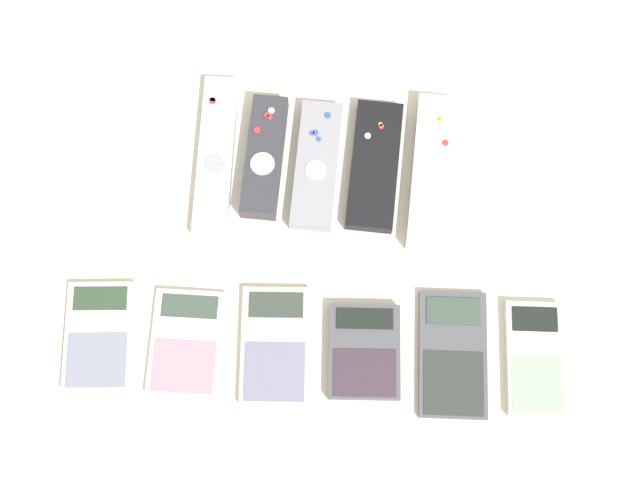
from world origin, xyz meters
TOP-DOWN VIEW (x-y plane):
  - ground_plane at (0.00, 0.00)m, footprint 3.00×3.00m
  - remote_0 at (-0.14, 0.13)m, footprint 0.05×0.21m
  - remote_1 at (-0.08, 0.13)m, footprint 0.05×0.16m
  - remote_2 at (-0.01, 0.13)m, footprint 0.06×0.17m
  - remote_3 at (0.06, 0.13)m, footprint 0.07×0.17m
  - remote_4 at (0.13, 0.13)m, footprint 0.06×0.20m
  - calculator_0 at (-0.26, -0.10)m, footprint 0.09×0.13m
  - calculator_1 at (-0.15, -0.10)m, footprint 0.08×0.13m
  - calculator_2 at (-0.05, -0.10)m, footprint 0.09×0.14m
  - calculator_3 at (0.06, -0.10)m, footprint 0.09×0.11m
  - calculator_4 at (0.17, -0.10)m, footprint 0.08×0.15m
  - calculator_5 at (0.26, -0.10)m, footprint 0.07×0.14m

SIDE VIEW (x-z plane):
  - ground_plane at x=0.00m, z-range 0.00..0.00m
  - calculator_4 at x=0.17m, z-range 0.00..0.01m
  - calculator_1 at x=-0.15m, z-range 0.00..0.01m
  - calculator_0 at x=-0.26m, z-range 0.00..0.01m
  - calculator_2 at x=-0.05m, z-range 0.00..0.01m
  - calculator_5 at x=0.26m, z-range 0.00..0.01m
  - remote_0 at x=-0.14m, z-range 0.00..0.02m
  - calculator_3 at x=0.06m, z-range 0.00..0.02m
  - remote_3 at x=0.06m, z-range 0.00..0.02m
  - remote_2 at x=-0.01m, z-range 0.00..0.02m
  - remote_4 at x=0.13m, z-range 0.00..0.02m
  - remote_1 at x=-0.08m, z-range 0.00..0.03m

